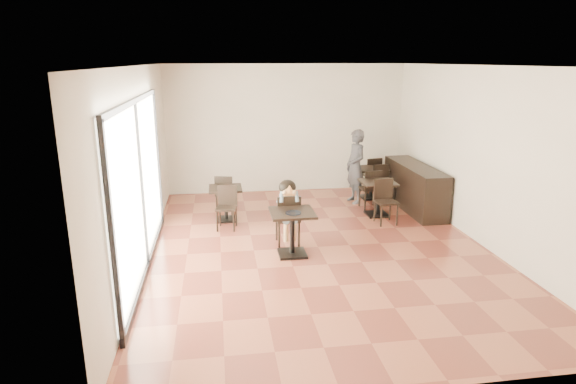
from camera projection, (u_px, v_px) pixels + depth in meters
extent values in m
cube|color=brown|center=(318.00, 247.00, 8.76)|extent=(6.00, 8.00, 0.01)
cube|color=white|center=(321.00, 65.00, 7.90)|extent=(6.00, 8.00, 0.01)
cube|color=beige|center=(287.00, 129.00, 12.14)|extent=(6.00, 0.01, 3.20)
cube|color=beige|center=(408.00, 246.00, 4.51)|extent=(6.00, 0.01, 3.20)
cube|color=beige|center=(141.00, 166.00, 7.91)|extent=(0.01, 8.00, 3.20)
cube|color=beige|center=(481.00, 156.00, 8.75)|extent=(0.01, 8.00, 3.20)
cube|color=white|center=(139.00, 186.00, 7.49)|extent=(0.04, 4.50, 2.60)
cylinder|color=black|center=(293.00, 213.00, 8.10)|extent=(0.27, 0.27, 0.02)
imported|color=#38383E|center=(355.00, 167.00, 11.28)|extent=(0.53, 0.70, 1.74)
cube|color=black|center=(415.00, 187.00, 10.90)|extent=(0.60, 2.40, 1.00)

